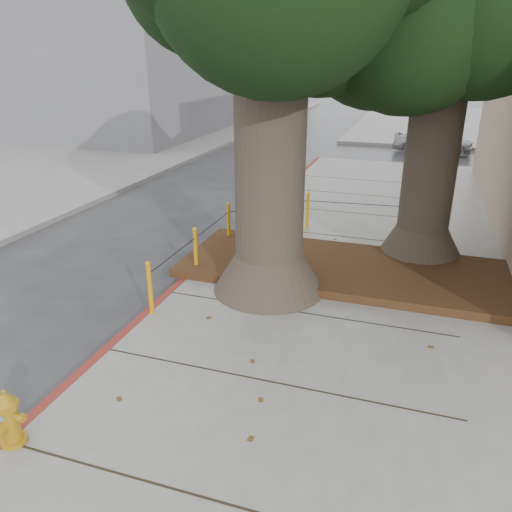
# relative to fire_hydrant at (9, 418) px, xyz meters

# --- Properties ---
(ground) EXTENTS (140.00, 140.00, 0.00)m
(ground) POSITION_rel_fire_hydrant_xyz_m (1.87, 1.98, -0.49)
(ground) COLOR #28282B
(ground) RESTS_ON ground
(sidewalk_far) EXTENTS (16.00, 20.00, 0.15)m
(sidewalk_far) POSITION_rel_fire_hydrant_xyz_m (7.87, 31.98, -0.41)
(sidewalk_far) COLOR slate
(sidewalk_far) RESTS_ON ground
(curb_red) EXTENTS (0.14, 26.00, 0.16)m
(curb_red) POSITION_rel_fire_hydrant_xyz_m (-0.13, 4.48, -0.41)
(curb_red) COLOR maroon
(curb_red) RESTS_ON ground
(planter_bed) EXTENTS (6.40, 2.60, 0.16)m
(planter_bed) POSITION_rel_fire_hydrant_xyz_m (2.77, 5.88, -0.26)
(planter_bed) COLOR black
(planter_bed) RESTS_ON sidewalk_main
(building_far_grey) EXTENTS (12.00, 16.00, 12.00)m
(building_far_grey) POSITION_rel_fire_hydrant_xyz_m (-13.13, 23.98, 5.51)
(building_far_grey) COLOR slate
(building_far_grey) RESTS_ON ground
(building_far_white) EXTENTS (12.00, 18.00, 15.00)m
(building_far_white) POSITION_rel_fire_hydrant_xyz_m (-15.13, 46.98, 7.01)
(building_far_white) COLOR silver
(building_far_white) RESTS_ON ground
(tree_far) EXTENTS (4.50, 3.80, 7.17)m
(tree_far) POSITION_rel_fire_hydrant_xyz_m (4.51, 7.30, 4.53)
(tree_far) COLOR #4C3F33
(tree_far) RESTS_ON sidewalk_main
(bollard_ring) EXTENTS (3.79, 5.39, 0.95)m
(bollard_ring) POSITION_rel_fire_hydrant_xyz_m (1.00, 6.35, 0.17)
(bollard_ring) COLOR orange
(bollard_ring) RESTS_ON sidewalk_main
(fire_hydrant) EXTENTS (0.36, 0.32, 0.70)m
(fire_hydrant) POSITION_rel_fire_hydrant_xyz_m (0.00, 0.00, 0.00)
(fire_hydrant) COLOR #C48814
(fire_hydrant) RESTS_ON sidewalk_main
(car_silver) EXTENTS (3.51, 1.53, 1.18)m
(car_silver) POSITION_rel_fire_hydrant_xyz_m (4.40, 20.82, 0.10)
(car_silver) COLOR #A1A2A6
(car_silver) RESTS_ON ground
(car_dark) EXTENTS (2.00, 4.47, 1.27)m
(car_dark) POSITION_rel_fire_hydrant_xyz_m (-10.03, 20.42, 0.15)
(car_dark) COLOR black
(car_dark) RESTS_ON ground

